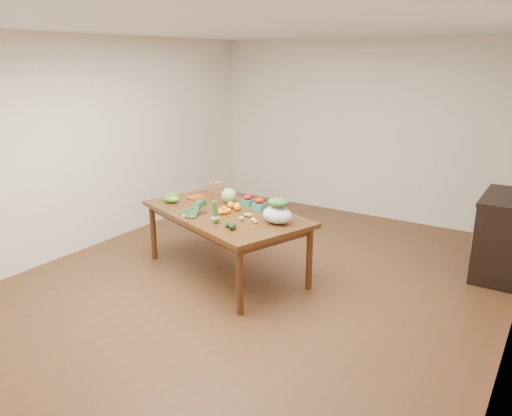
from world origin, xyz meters
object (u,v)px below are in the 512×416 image
Objects in this scene: dining_table at (226,242)px; kale_bunch at (192,208)px; cabinet at (503,236)px; asparagus_bundle at (215,212)px; paper_bag at (215,187)px; cabbage at (229,196)px; salad_bag at (277,212)px; mandarin_cluster at (224,210)px.

kale_bunch reaches higher than dining_table.
asparagus_bundle is at bearing -140.50° from cabinet.
kale_bunch is at bearing -145.62° from cabinet.
paper_bag is 0.82× the size of asparagus_bundle.
salad_bag is at bearing -21.94° from cabbage.
asparagus_bundle is 0.76× the size of salad_bag.
dining_table is 0.60m from kale_bunch.
asparagus_bundle is (0.39, -0.08, 0.05)m from kale_bunch.
dining_table is 7.84× the size of asparagus_bundle.
salad_bag is (0.93, 0.27, 0.05)m from kale_bunch.
paper_bag is 1.15× the size of cabbage.
cabinet is 3.55m from kale_bunch.
salad_bag is at bearing 52.69° from asparagus_bundle.
cabinet reaches higher than mandarin_cluster.
mandarin_cluster reaches higher than dining_table.
cabinet is 4.95× the size of paper_bag.
dining_table is 5.98× the size of salad_bag.
mandarin_cluster is at bearing -46.59° from paper_bag.
dining_table is at bearing -45.13° from paper_bag.
asparagus_bundle is 0.65m from salad_bag.
salad_bag is at bearing -25.99° from paper_bag.
cabbage is 1.00× the size of mandarin_cluster.
cabbage reaches higher than dining_table.
paper_bag is (-0.58, 0.58, 0.45)m from dining_table.
cabbage is 0.45× the size of kale_bunch.
paper_bag is 0.63× the size of salad_bag.
mandarin_cluster is 0.36m from asparagus_bundle.
kale_bunch is 0.40m from asparagus_bundle.
kale_bunch is (0.35, -0.90, 0.01)m from paper_bag.
cabbage reaches higher than paper_bag.
dining_table is at bearing -148.05° from cabinet.
kale_bunch is 1.60× the size of asparagus_bundle.
dining_table is 10.92× the size of cabbage.
salad_bag reaches higher than paper_bag.
cabinet is at bearing 25.65° from cabbage.
paper_bag is at bearing 146.32° from cabbage.
salad_bag is at bearing 15.58° from dining_table.
cabbage is 0.55× the size of salad_bag.
cabbage is at bearing 118.47° from mandarin_cluster.
cabinet is 3.11× the size of salad_bag.
dining_table is 9.50× the size of paper_bag.
kale_bunch is at bearing -106.11° from dining_table.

